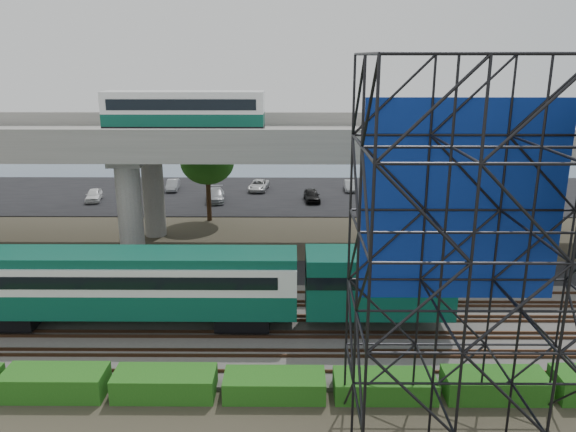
{
  "coord_description": "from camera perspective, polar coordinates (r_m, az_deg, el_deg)",
  "views": [
    {
      "loc": [
        1.77,
        -26.7,
        14.94
      ],
      "look_at": [
        1.54,
        6.0,
        5.58
      ],
      "focal_mm": 35.0,
      "sensor_mm": 36.0,
      "label": 1
    }
  ],
  "objects": [
    {
      "name": "trees",
      "position": [
        44.35,
        -7.96,
        3.62
      ],
      "size": [
        40.94,
        16.94,
        7.69
      ],
      "color": "#382314",
      "rests_on": "ground"
    },
    {
      "name": "ground",
      "position": [
        30.65,
        -3.04,
        -13.24
      ],
      "size": [
        140.0,
        140.0,
        0.0
      ],
      "primitive_type": "plane",
      "color": "#474233",
      "rests_on": "ground"
    },
    {
      "name": "hedge_strip",
      "position": [
        26.63,
        -1.36,
        -16.73
      ],
      "size": [
        34.6,
        1.8,
        1.2
      ],
      "color": "#185814",
      "rests_on": "ground"
    },
    {
      "name": "harbor_water",
      "position": [
        84.05,
        -0.8,
        5.74
      ],
      "size": [
        140.0,
        40.0,
        0.03
      ],
      "primitive_type": "cube",
      "color": "#405269",
      "rests_on": "ground"
    },
    {
      "name": "overpass",
      "position": [
        43.28,
        -2.57,
        7.01
      ],
      "size": [
        80.0,
        12.0,
        12.4
      ],
      "color": "#9E9B93",
      "rests_on": "ground"
    },
    {
      "name": "rail_tracks",
      "position": [
        32.28,
        -2.83,
        -11.07
      ],
      "size": [
        90.0,
        9.52,
        0.16
      ],
      "color": "#472D1E",
      "rests_on": "ballast_bed"
    },
    {
      "name": "parking_lot",
      "position": [
        62.53,
        -1.22,
        2.18
      ],
      "size": [
        90.0,
        18.0,
        0.08
      ],
      "primitive_type": "cube",
      "color": "black",
      "rests_on": "ground"
    },
    {
      "name": "ballast_bed",
      "position": [
        32.36,
        -2.83,
        -11.35
      ],
      "size": [
        90.0,
        12.0,
        0.2
      ],
      "primitive_type": "cube",
      "color": "slate",
      "rests_on": "ground"
    },
    {
      "name": "commuter_train",
      "position": [
        31.93,
        -12.57,
        -6.63
      ],
      "size": [
        29.3,
        3.06,
        4.3
      ],
      "color": "black",
      "rests_on": "rail_tracks"
    },
    {
      "name": "scaffold_tower",
      "position": [
        21.29,
        19.27,
        -5.51
      ],
      "size": [
        9.36,
        6.36,
        15.0
      ],
      "color": "black",
      "rests_on": "ground"
    },
    {
      "name": "parked_cars",
      "position": [
        61.8,
        -1.16,
        2.63
      ],
      "size": [
        37.24,
        9.6,
        1.3
      ],
      "color": "white",
      "rests_on": "parking_lot"
    },
    {
      "name": "suv",
      "position": [
        44.76,
        -25.57,
        -4.09
      ],
      "size": [
        5.61,
        3.88,
        1.42
      ],
      "primitive_type": "imported",
      "rotation": [
        0.0,
        0.0,
        1.9
      ],
      "color": "black",
      "rests_on": "service_road"
    },
    {
      "name": "service_road",
      "position": [
        40.11,
        -2.16,
        -5.85
      ],
      "size": [
        90.0,
        5.0,
        0.08
      ],
      "primitive_type": "cube",
      "color": "black",
      "rests_on": "ground"
    }
  ]
}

